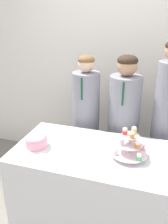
{
  "coord_description": "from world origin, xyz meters",
  "views": [
    {
      "loc": [
        0.28,
        -1.26,
        1.83
      ],
      "look_at": [
        -0.25,
        0.4,
        1.09
      ],
      "focal_mm": 38.0,
      "sensor_mm": 36.0,
      "label": 1
    }
  ],
  "objects_px": {
    "student_2": "(164,128)",
    "student_1": "(123,130)",
    "round_cake": "(36,141)",
    "student_0": "(86,126)",
    "cupcake_stand": "(129,144)",
    "cake_knife": "(44,158)"
  },
  "relations": [
    {
      "from": "round_cake",
      "to": "student_0",
      "type": "bearing_deg",
      "value": 71.55
    },
    {
      "from": "cake_knife",
      "to": "student_0",
      "type": "distance_m",
      "value": 0.82
    },
    {
      "from": "student_0",
      "to": "student_1",
      "type": "bearing_deg",
      "value": 0.0
    },
    {
      "from": "student_1",
      "to": "student_2",
      "type": "xyz_separation_m",
      "value": [
        0.4,
        -0.0,
        0.09
      ]
    },
    {
      "from": "student_0",
      "to": "student_2",
      "type": "xyz_separation_m",
      "value": [
        0.8,
        0.0,
        0.1
      ]
    },
    {
      "from": "cupcake_stand",
      "to": "student_1",
      "type": "height_order",
      "value": "student_1"
    },
    {
      "from": "student_0",
      "to": "student_2",
      "type": "relative_size",
      "value": 0.9
    },
    {
      "from": "round_cake",
      "to": "cupcake_stand",
      "type": "bearing_deg",
      "value": 6.81
    },
    {
      "from": "student_2",
      "to": "student_1",
      "type": "bearing_deg",
      "value": 180.0
    },
    {
      "from": "student_0",
      "to": "student_1",
      "type": "height_order",
      "value": "student_1"
    },
    {
      "from": "cake_knife",
      "to": "student_1",
      "type": "bearing_deg",
      "value": 97.07
    },
    {
      "from": "round_cake",
      "to": "student_1",
      "type": "height_order",
      "value": "student_1"
    },
    {
      "from": "round_cake",
      "to": "student_2",
      "type": "distance_m",
      "value": 1.23
    },
    {
      "from": "round_cake",
      "to": "student_0",
      "type": "xyz_separation_m",
      "value": [
        0.23,
        0.68,
        -0.15
      ]
    },
    {
      "from": "student_1",
      "to": "student_2",
      "type": "relative_size",
      "value": 0.91
    },
    {
      "from": "student_2",
      "to": "round_cake",
      "type": "bearing_deg",
      "value": -146.51
    },
    {
      "from": "student_0",
      "to": "student_2",
      "type": "height_order",
      "value": "student_2"
    },
    {
      "from": "cupcake_stand",
      "to": "student_0",
      "type": "bearing_deg",
      "value": 132.2
    },
    {
      "from": "student_2",
      "to": "cupcake_stand",
      "type": "bearing_deg",
      "value": -114.36
    },
    {
      "from": "cupcake_stand",
      "to": "student_1",
      "type": "relative_size",
      "value": 0.2
    },
    {
      "from": "student_1",
      "to": "student_0",
      "type": "bearing_deg",
      "value": -180.0
    },
    {
      "from": "cupcake_stand",
      "to": "student_0",
      "type": "distance_m",
      "value": 0.82
    }
  ]
}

